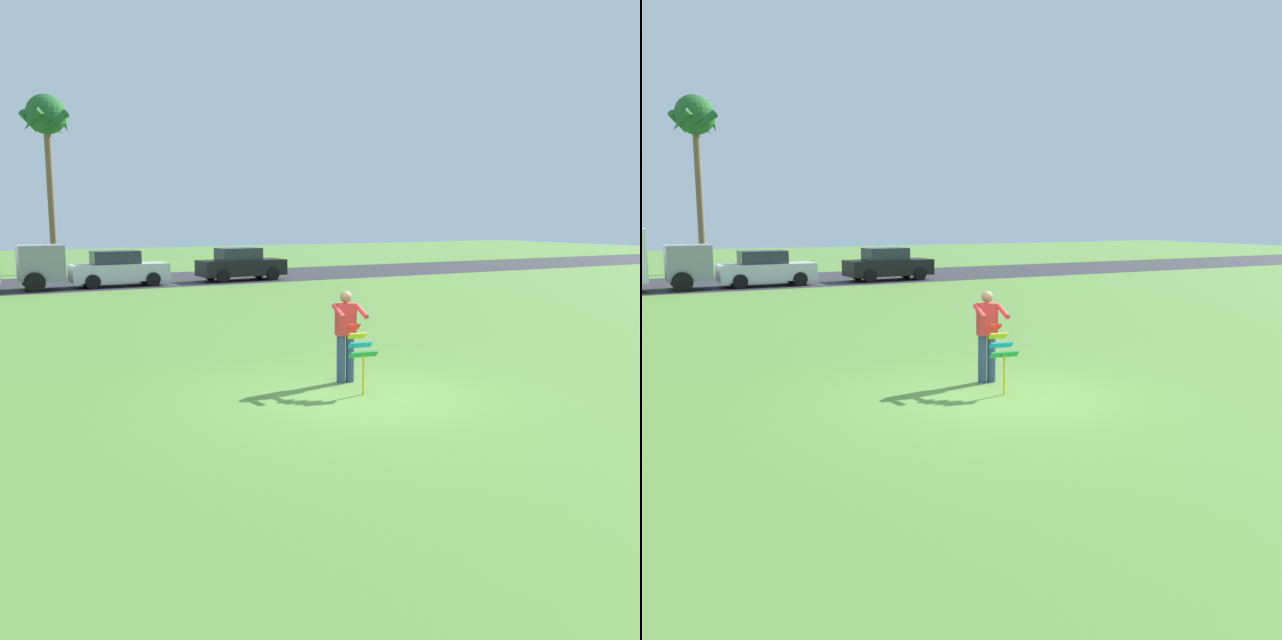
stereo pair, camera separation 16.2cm
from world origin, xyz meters
The scene contains 7 objects.
ground_plane centered at (0.00, 0.00, 0.00)m, with size 120.00×120.00×0.00m, color #568438.
road_strip centered at (0.00, 23.64, 0.01)m, with size 120.00×8.00×0.01m, color #2D2D33.
person_kite_flyer centered at (0.19, 0.97, 0.95)m, with size 0.64×0.73×1.73m.
kite_held centered at (0.03, 0.21, 0.81)m, with size 0.53×0.68×1.19m.
parked_car_silver centered at (0.39, 21.24, 0.77)m, with size 4.21×1.86×1.60m.
parked_car_black centered at (6.27, 21.24, 0.77)m, with size 4.25×1.93×1.60m.
palm_tree_right_near centered at (-1.16, 30.07, 8.07)m, with size 2.58×2.71×9.57m.
Camera 1 is at (-6.18, -9.71, 3.08)m, focal length 37.98 mm.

